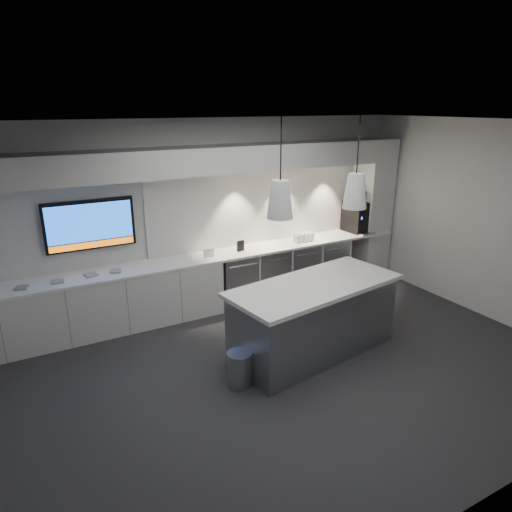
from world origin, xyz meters
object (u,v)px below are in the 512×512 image
wall_tv (90,225)px  coffee_machine (358,215)px  island (314,318)px  bin (240,369)px

wall_tv → coffee_machine: size_ratio=1.64×
island → bin: size_ratio=5.88×
wall_tv → bin: (1.15, -2.44, -1.35)m
island → coffee_machine: size_ratio=3.24×
wall_tv → coffee_machine: bearing=-3.0°
wall_tv → bin: size_ratio=2.97×
island → coffee_machine: coffee_machine is taller
wall_tv → coffee_machine: (4.75, -0.25, -0.35)m
bin → coffee_machine: 4.34m
wall_tv → island: size_ratio=0.51×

